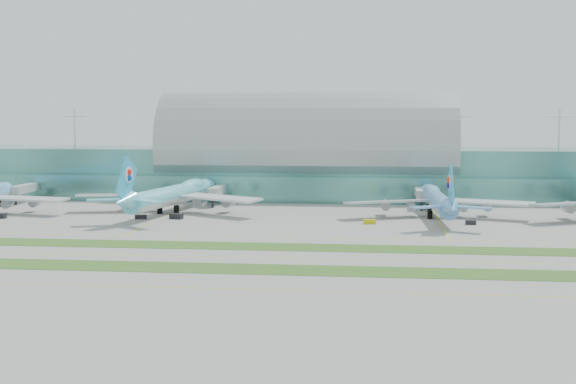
# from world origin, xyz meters

# --- Properties ---
(ground) EXTENTS (700.00, 700.00, 0.00)m
(ground) POSITION_xyz_m (0.00, 0.00, 0.00)
(ground) COLOR gray
(ground) RESTS_ON ground
(terminal) EXTENTS (340.00, 69.10, 36.00)m
(terminal) POSITION_xyz_m (0.01, 128.79, 14.23)
(terminal) COLOR #3D7A75
(terminal) RESTS_ON ground
(grass_strip_near) EXTENTS (420.00, 12.00, 0.08)m
(grass_strip_near) POSITION_xyz_m (0.00, -28.00, 0.04)
(grass_strip_near) COLOR #2D591E
(grass_strip_near) RESTS_ON ground
(grass_strip_far) EXTENTS (420.00, 12.00, 0.08)m
(grass_strip_far) POSITION_xyz_m (0.00, 2.00, 0.04)
(grass_strip_far) COLOR #2D591E
(grass_strip_far) RESTS_ON ground
(taxiline_a) EXTENTS (420.00, 0.35, 0.01)m
(taxiline_a) POSITION_xyz_m (0.00, -48.00, 0.01)
(taxiline_a) COLOR yellow
(taxiline_a) RESTS_ON ground
(taxiline_b) EXTENTS (420.00, 0.35, 0.01)m
(taxiline_b) POSITION_xyz_m (0.00, -14.00, 0.01)
(taxiline_b) COLOR yellow
(taxiline_b) RESTS_ON ground
(taxiline_c) EXTENTS (420.00, 0.35, 0.01)m
(taxiline_c) POSITION_xyz_m (0.00, 18.00, 0.01)
(taxiline_c) COLOR yellow
(taxiline_c) RESTS_ON ground
(taxiline_d) EXTENTS (420.00, 0.35, 0.01)m
(taxiline_d) POSITION_xyz_m (0.00, 40.00, 0.01)
(taxiline_d) COLOR yellow
(taxiline_d) RESTS_ON ground
(airliner_b) EXTENTS (67.41, 77.30, 21.35)m
(airliner_b) POSITION_xyz_m (-41.58, 69.72, 6.58)
(airliner_b) COLOR #65CDDE
(airliner_b) RESTS_ON ground
(airliner_c) EXTENTS (61.98, 70.41, 19.38)m
(airliner_c) POSITION_xyz_m (48.18, 66.66, 5.98)
(airliner_c) COLOR #66A3E0
(airliner_c) RESTS_ON ground
(gse_b) EXTENTS (4.18, 2.33, 1.71)m
(gse_b) POSITION_xyz_m (-93.77, 47.80, 0.85)
(gse_b) COLOR black
(gse_b) RESTS_ON ground
(gse_c) EXTENTS (4.09, 2.56, 1.39)m
(gse_c) POSITION_xyz_m (-47.70, 51.52, 0.69)
(gse_c) COLOR black
(gse_c) RESTS_ON ground
(gse_d) EXTENTS (4.60, 3.02, 1.73)m
(gse_d) POSITION_xyz_m (-36.31, 53.05, 0.86)
(gse_d) COLOR black
(gse_d) RESTS_ON ground
(gse_e) EXTENTS (3.97, 2.22, 1.39)m
(gse_e) POSITION_xyz_m (26.26, 48.23, 0.69)
(gse_e) COLOR #C3BD0B
(gse_e) RESTS_ON ground
(gse_f) EXTENTS (3.26, 1.80, 1.41)m
(gse_f) POSITION_xyz_m (57.26, 50.09, 0.70)
(gse_f) COLOR black
(gse_f) RESTS_ON ground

